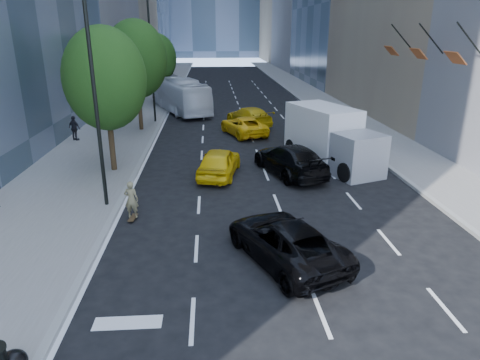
{
  "coord_description": "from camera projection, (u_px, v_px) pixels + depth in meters",
  "views": [
    {
      "loc": [
        -1.88,
        -13.59,
        7.32
      ],
      "look_at": [
        -0.76,
        2.65,
        1.6
      ],
      "focal_mm": 32.0,
      "sensor_mm": 36.0,
      "label": 1
    }
  ],
  "objects": [
    {
      "name": "ground",
      "position": [
        266.0,
        246.0,
        15.34
      ],
      "size": [
        160.0,
        160.0,
        0.0
      ],
      "primitive_type": "plane",
      "color": "black",
      "rests_on": "ground"
    },
    {
      "name": "sidewalk_left",
      "position": [
        140.0,
        106.0,
        42.97
      ],
      "size": [
        6.0,
        120.0,
        0.15
      ],
      "primitive_type": "cube",
      "color": "slate",
      "rests_on": "ground"
    },
    {
      "name": "sidewalk_right",
      "position": [
        325.0,
        104.0,
        44.2
      ],
      "size": [
        4.0,
        120.0,
        0.15
      ],
      "primitive_type": "cube",
      "color": "slate",
      "rests_on": "ground"
    },
    {
      "name": "lamp_near",
      "position": [
        97.0,
        71.0,
        16.77
      ],
      "size": [
        2.13,
        0.22,
        10.0
      ],
      "color": "black",
      "rests_on": "sidewalk_left"
    },
    {
      "name": "lamp_far",
      "position": [
        153.0,
        50.0,
        33.71
      ],
      "size": [
        2.13,
        0.22,
        10.0
      ],
      "color": "black",
      "rests_on": "sidewalk_left"
    },
    {
      "name": "tree_near",
      "position": [
        105.0,
        79.0,
        21.7
      ],
      "size": [
        4.2,
        4.2,
        7.46
      ],
      "color": "#2E2211",
      "rests_on": "sidewalk_left"
    },
    {
      "name": "tree_mid",
      "position": [
        136.0,
        59.0,
        31.0
      ],
      "size": [
        4.5,
        4.5,
        7.99
      ],
      "color": "#2E2211",
      "rests_on": "sidewalk_left"
    },
    {
      "name": "tree_far",
      "position": [
        157.0,
        58.0,
        43.46
      ],
      "size": [
        3.9,
        3.9,
        6.92
      ],
      "color": "#2E2211",
      "rests_on": "sidewalk_left"
    },
    {
      "name": "traffic_signal",
      "position": [
        172.0,
        57.0,
        51.17
      ],
      "size": [
        2.48,
        0.53,
        5.2
      ],
      "color": "black",
      "rests_on": "sidewalk_left"
    },
    {
      "name": "facade_flags",
      "position": [
        438.0,
        52.0,
        23.4
      ],
      "size": [
        1.85,
        13.3,
        2.05
      ],
      "color": "black",
      "rests_on": "ground"
    },
    {
      "name": "skateboarder",
      "position": [
        132.0,
        202.0,
        17.21
      ],
      "size": [
        0.61,
        0.44,
        1.56
      ],
      "primitive_type": "imported",
      "rotation": [
        0.0,
        0.0,
        3.02
      ],
      "color": "olive",
      "rests_on": "ground"
    },
    {
      "name": "black_sedan_lincoln",
      "position": [
        285.0,
        241.0,
        14.2
      ],
      "size": [
        4.16,
        5.61,
        1.42
      ],
      "primitive_type": "imported",
      "rotation": [
        0.0,
        0.0,
        3.54
      ],
      "color": "black",
      "rests_on": "ground"
    },
    {
      "name": "black_sedan_mercedes",
      "position": [
        290.0,
        160.0,
        22.75
      ],
      "size": [
        3.83,
        5.96,
        1.61
      ],
      "primitive_type": "imported",
      "rotation": [
        0.0,
        0.0,
        3.45
      ],
      "color": "black",
      "rests_on": "ground"
    },
    {
      "name": "taxi_a",
      "position": [
        219.0,
        162.0,
        22.5
      ],
      "size": [
        2.69,
        4.72,
        1.51
      ],
      "primitive_type": "imported",
      "rotation": [
        0.0,
        0.0,
        2.93
      ],
      "color": "#E3B90B",
      "rests_on": "ground"
    },
    {
      "name": "taxi_b",
      "position": [
        302.0,
        134.0,
        28.54
      ],
      "size": [
        2.17,
        4.87,
        1.55
      ],
      "primitive_type": "imported",
      "rotation": [
        0.0,
        0.0,
        3.03
      ],
      "color": "#DEB40B",
      "rests_on": "ground"
    },
    {
      "name": "taxi_c",
      "position": [
        243.0,
        126.0,
        31.41
      ],
      "size": [
        3.67,
        5.33,
        1.35
      ],
      "primitive_type": "imported",
      "rotation": [
        0.0,
        0.0,
        3.46
      ],
      "color": "yellow",
      "rests_on": "ground"
    },
    {
      "name": "taxi_d",
      "position": [
        249.0,
        116.0,
        34.47
      ],
      "size": [
        3.9,
        5.57,
        1.5
      ],
      "primitive_type": "imported",
      "rotation": [
        0.0,
        0.0,
        3.53
      ],
      "color": "gold",
      "rests_on": "ground"
    },
    {
      "name": "city_bus",
      "position": [
        179.0,
        95.0,
        40.33
      ],
      "size": [
        6.37,
        11.32,
        3.1
      ],
      "primitive_type": "imported",
      "rotation": [
        0.0,
        0.0,
        0.36
      ],
      "color": "white",
      "rests_on": "ground"
    },
    {
      "name": "box_truck",
      "position": [
        331.0,
        136.0,
        24.22
      ],
      "size": [
        4.52,
        7.1,
        3.2
      ],
      "rotation": [
        0.0,
        0.0,
        0.35
      ],
      "color": "white",
      "rests_on": "ground"
    },
    {
      "name": "pedestrian_b",
      "position": [
        75.0,
        128.0,
        29.18
      ],
      "size": [
        1.06,
        0.85,
        1.68
      ],
      "primitive_type": "imported",
      "rotation": [
        0.0,
        0.0,
        2.62
      ],
      "color": "black",
      "rests_on": "sidewalk_left"
    }
  ]
}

